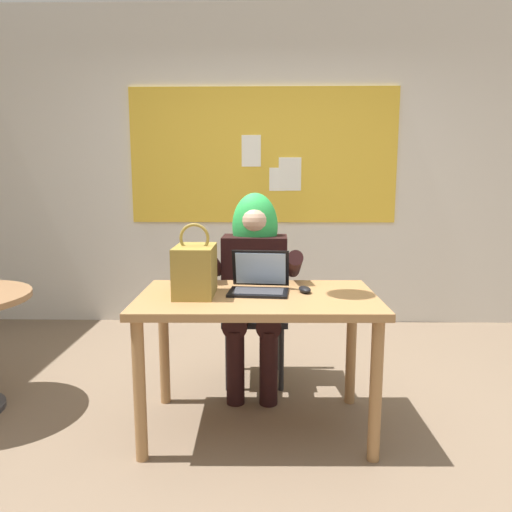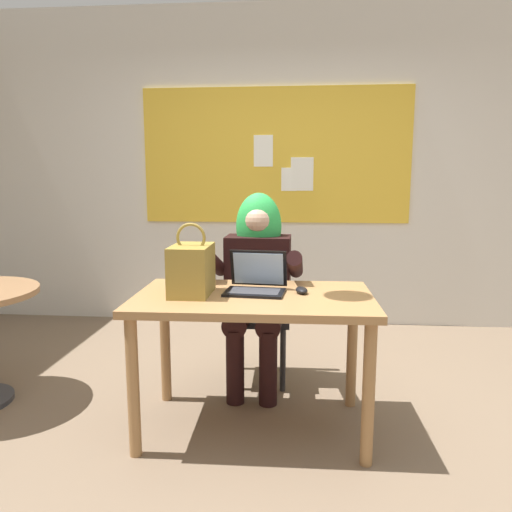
% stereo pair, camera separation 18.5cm
% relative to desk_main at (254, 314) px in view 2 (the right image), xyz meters
% --- Properties ---
extents(ground_plane, '(24.00, 24.00, 0.00)m').
position_rel_desk_main_xyz_m(ground_plane, '(0.01, -0.11, -0.65)').
color(ground_plane, '#75604C').
extents(wall_back_bulletin, '(5.64, 2.20, 2.86)m').
position_rel_desk_main_xyz_m(wall_back_bulletin, '(0.01, 2.01, 0.80)').
color(wall_back_bulletin, silver).
rests_on(wall_back_bulletin, ground).
extents(desk_main, '(1.26, 0.75, 0.75)m').
position_rel_desk_main_xyz_m(desk_main, '(0.00, 0.00, 0.00)').
color(desk_main, '#A37547').
rests_on(desk_main, ground).
extents(chair_at_desk, '(0.43, 0.43, 0.91)m').
position_rel_desk_main_xyz_m(chair_at_desk, '(-0.03, 0.73, -0.14)').
color(chair_at_desk, black).
rests_on(chair_at_desk, ground).
extents(person_costumed, '(0.60, 0.61, 1.26)m').
position_rel_desk_main_xyz_m(person_costumed, '(-0.03, 0.60, 0.10)').
color(person_costumed, black).
rests_on(person_costumed, ground).
extents(laptop, '(0.33, 0.29, 0.22)m').
position_rel_desk_main_xyz_m(laptop, '(0.01, 0.07, 0.15)').
color(laptop, black).
rests_on(laptop, desk_main).
extents(computer_mouse, '(0.08, 0.12, 0.03)m').
position_rel_desk_main_xyz_m(computer_mouse, '(0.25, 0.06, 0.12)').
color(computer_mouse, black).
rests_on(computer_mouse, desk_main).
extents(handbag, '(0.20, 0.30, 0.38)m').
position_rel_desk_main_xyz_m(handbag, '(-0.32, -0.01, 0.24)').
color(handbag, olive).
rests_on(handbag, desk_main).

